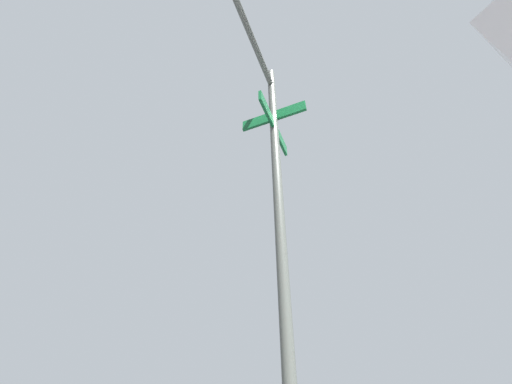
% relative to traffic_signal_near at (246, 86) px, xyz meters
% --- Properties ---
extents(traffic_signal_near, '(2.53, 1.88, 6.44)m').
position_rel_traffic_signal_near_xyz_m(traffic_signal_near, '(0.00, 0.00, 0.00)').
color(traffic_signal_near, '#474C47').
rests_on(traffic_signal_near, ground_plane).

